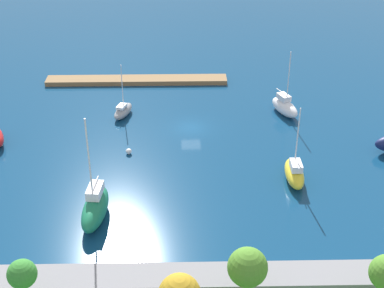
% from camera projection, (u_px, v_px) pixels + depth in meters
% --- Properties ---
extents(water, '(160.00, 160.00, 0.00)m').
position_uv_depth(water, '(191.00, 128.00, 72.52)').
color(water, navy).
rests_on(water, ground).
extents(pier_dock, '(26.84, 2.76, 0.68)m').
position_uv_depth(pier_dock, '(137.00, 80.00, 84.87)').
color(pier_dock, olive).
rests_on(pier_dock, ground).
extents(breakwater, '(70.37, 3.04, 1.37)m').
position_uv_depth(breakwater, '(197.00, 280.00, 47.48)').
color(breakwater, gray).
rests_on(breakwater, ground).
extents(park_tree_midwest, '(3.14, 3.14, 5.11)m').
position_uv_depth(park_tree_midwest, '(248.00, 267.00, 43.41)').
color(park_tree_midwest, brown).
rests_on(park_tree_midwest, shoreline_park).
extents(park_tree_east, '(2.31, 2.31, 4.38)m').
position_uv_depth(park_tree_east, '(22.00, 274.00, 43.24)').
color(park_tree_east, brown).
rests_on(park_tree_east, shoreline_park).
extents(sailboat_yellow_east_end, '(1.92, 5.65, 8.66)m').
position_uv_depth(sailboat_yellow_east_end, '(294.00, 173.00, 61.28)').
color(sailboat_yellow_east_end, yellow).
rests_on(sailboat_yellow_east_end, water).
extents(sailboat_green_lone_south, '(2.88, 7.13, 11.34)m').
position_uv_depth(sailboat_green_lone_south, '(95.00, 207.00, 55.13)').
color(sailboat_green_lone_south, '#19724C').
rests_on(sailboat_green_lone_south, water).
extents(sailboat_gray_far_south, '(2.96, 4.79, 7.13)m').
position_uv_depth(sailboat_gray_far_south, '(123.00, 111.00, 74.99)').
color(sailboat_gray_far_south, gray).
rests_on(sailboat_gray_far_south, water).
extents(sailboat_white_inner_mooring, '(3.89, 5.78, 8.85)m').
position_uv_depth(sailboat_white_inner_mooring, '(285.00, 106.00, 75.42)').
color(sailboat_white_inner_mooring, white).
rests_on(sailboat_white_inner_mooring, water).
extents(mooring_buoy_white, '(0.69, 0.69, 0.69)m').
position_uv_depth(mooring_buoy_white, '(129.00, 151.00, 66.64)').
color(mooring_buoy_white, white).
rests_on(mooring_buoy_white, water).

